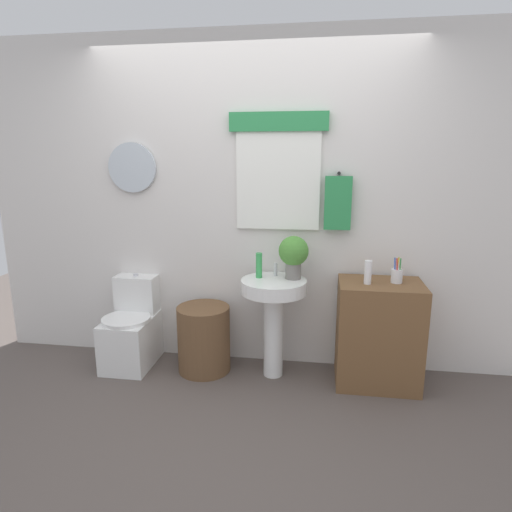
% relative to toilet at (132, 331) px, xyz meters
% --- Properties ---
extents(ground_plane, '(8.00, 8.00, 0.00)m').
position_rel_toilet_xyz_m(ground_plane, '(0.96, -0.88, -0.28)').
color(ground_plane, '#564C47').
extents(back_wall, '(4.40, 0.18, 2.60)m').
position_rel_toilet_xyz_m(back_wall, '(0.96, 0.27, 1.03)').
color(back_wall, silver).
rests_on(back_wall, ground_plane).
extents(toilet, '(0.38, 0.51, 0.73)m').
position_rel_toilet_xyz_m(toilet, '(0.00, 0.00, 0.00)').
color(toilet, white).
rests_on(toilet, ground_plane).
extents(laundry_hamper, '(0.42, 0.42, 0.53)m').
position_rel_toilet_xyz_m(laundry_hamper, '(0.61, -0.03, -0.02)').
color(laundry_hamper, brown).
rests_on(laundry_hamper, ground_plane).
extents(pedestal_sink, '(0.49, 0.49, 0.77)m').
position_rel_toilet_xyz_m(pedestal_sink, '(1.17, -0.03, 0.30)').
color(pedestal_sink, white).
rests_on(pedestal_sink, ground_plane).
extents(faucet, '(0.03, 0.03, 0.10)m').
position_rel_toilet_xyz_m(faucet, '(1.17, 0.09, 0.54)').
color(faucet, silver).
rests_on(faucet, pedestal_sink).
extents(wooden_cabinet, '(0.60, 0.44, 0.79)m').
position_rel_toilet_xyz_m(wooden_cabinet, '(1.95, -0.03, 0.11)').
color(wooden_cabinet, brown).
rests_on(wooden_cabinet, ground_plane).
extents(soap_bottle, '(0.05, 0.05, 0.19)m').
position_rel_toilet_xyz_m(soap_bottle, '(1.05, 0.02, 0.59)').
color(soap_bottle, green).
rests_on(soap_bottle, pedestal_sink).
extents(potted_plant, '(0.23, 0.23, 0.33)m').
position_rel_toilet_xyz_m(potted_plant, '(1.31, 0.03, 0.69)').
color(potted_plant, slate).
rests_on(potted_plant, pedestal_sink).
extents(lotion_bottle, '(0.05, 0.05, 0.17)m').
position_rel_toilet_xyz_m(lotion_bottle, '(1.85, -0.07, 0.59)').
color(lotion_bottle, white).
rests_on(lotion_bottle, wooden_cabinet).
extents(toothbrush_cup, '(0.08, 0.08, 0.19)m').
position_rel_toilet_xyz_m(toothbrush_cup, '(2.06, -0.01, 0.56)').
color(toothbrush_cup, silver).
rests_on(toothbrush_cup, wooden_cabinet).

